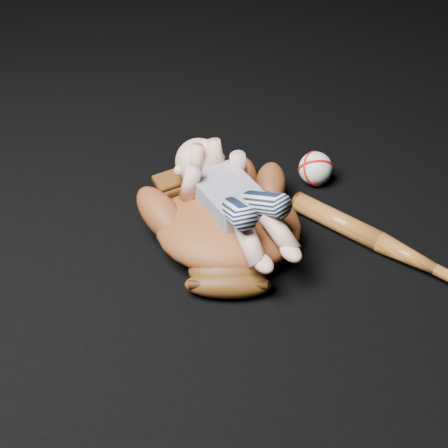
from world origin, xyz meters
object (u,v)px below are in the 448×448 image
Objects in this scene: baseball_glove at (228,221)px; baseball_bat at (391,248)px; baseball at (316,169)px; newborn_baby at (237,198)px.

baseball_bat is (0.31, -0.12, -0.04)m from baseball_glove.
baseball_bat is at bearing -78.70° from baseball.
newborn_baby reaches higher than baseball_bat.
baseball_glove is 0.31m from baseball.
baseball_bat is at bearing -34.73° from newborn_baby.
baseball_bat is 0.29m from baseball.
baseball_glove reaches higher than baseball_bat.
baseball_glove is 1.10× the size of newborn_baby.
baseball is at bearing 101.30° from baseball_bat.
baseball is at bearing 48.72° from baseball_glove.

